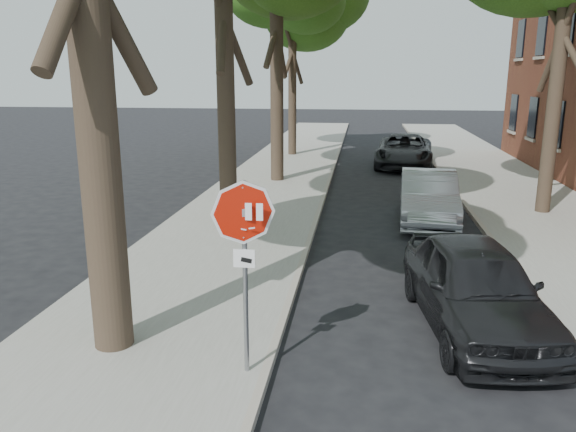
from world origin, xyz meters
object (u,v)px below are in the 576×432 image
car_a (475,286)px  car_d (404,151)px  car_b (428,197)px  stop_sign (244,241)px  tree_far (292,3)px

car_a → car_d: car_a is taller
car_b → car_d: size_ratio=0.83×
stop_sign → car_d: 18.78m
stop_sign → tree_far: bearing=95.5°
stop_sign → tree_far: 21.88m
car_a → car_d: 16.41m
car_b → car_d: car_d is taller
tree_far → car_a: bearing=-74.4°
car_b → car_d: bearing=93.4°
stop_sign → car_b: (3.30, 8.83, -1.25)m
tree_far → car_b: (5.32, -12.31, -6.52)m
tree_far → car_d: (5.32, -2.69, -6.50)m
stop_sign → car_b: 9.51m
car_b → tree_far: bearing=116.8°
stop_sign → car_d: stop_sign is taller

